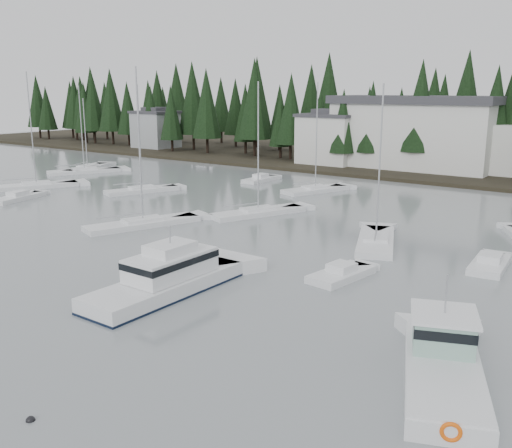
# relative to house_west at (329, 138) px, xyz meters

# --- Properties ---
(far_shore_land) EXTENTS (240.00, 54.00, 1.00)m
(far_shore_land) POSITION_rel_house_west_xyz_m (18.00, 18.00, -4.65)
(far_shore_land) COLOR black
(far_shore_land) RESTS_ON ground
(conifer_treeline) EXTENTS (200.00, 22.00, 20.00)m
(conifer_treeline) POSITION_rel_house_west_xyz_m (18.00, 7.00, -4.65)
(conifer_treeline) COLOR black
(conifer_treeline) RESTS_ON ground
(house_west) EXTENTS (9.54, 7.42, 8.75)m
(house_west) POSITION_rel_house_west_xyz_m (0.00, 0.00, 0.00)
(house_west) COLOR silver
(house_west) RESTS_ON ground
(house_far_west) EXTENTS (8.48, 7.42, 8.25)m
(house_far_west) POSITION_rel_house_west_xyz_m (-42.00, 2.00, -0.25)
(house_far_west) COLOR #999EA0
(house_far_west) RESTS_ON ground
(harbor_inn) EXTENTS (29.50, 11.50, 10.90)m
(harbor_inn) POSITION_rel_house_west_xyz_m (15.04, 3.34, 1.12)
(harbor_inn) COLOR silver
(harbor_inn) RESTS_ON ground
(cabin_cruiser_center) EXTENTS (3.56, 11.24, 4.82)m
(cabin_cruiser_center) POSITION_rel_house_west_xyz_m (21.00, -58.60, -3.93)
(cabin_cruiser_center) COLOR white
(cabin_cruiser_center) RESTS_ON ground
(lobster_boat_teal) EXTENTS (6.24, 9.58, 5.03)m
(lobster_boat_teal) POSITION_rel_house_west_xyz_m (38.52, -59.48, -4.06)
(lobster_boat_teal) COLOR white
(lobster_boat_teal) RESTS_ON ground
(sailboat_1) EXTENTS (5.52, 9.26, 13.46)m
(sailboat_1) POSITION_rel_house_west_xyz_m (-6.75, -34.89, -4.57)
(sailboat_1) COLOR white
(sailboat_1) RESTS_ON ground
(sailboat_2) EXTENTS (6.16, 10.34, 13.65)m
(sailboat_2) POSITION_rel_house_west_xyz_m (12.37, -36.95, -4.58)
(sailboat_2) COLOR white
(sailboat_2) RESTS_ON ground
(sailboat_3) EXTENTS (5.62, 9.16, 13.75)m
(sailboat_3) POSITION_rel_house_west_xyz_m (10.35, -22.08, -4.58)
(sailboat_3) COLOR white
(sailboat_3) RESTS_ON ground
(sailboat_5) EXTENTS (6.08, 11.01, 14.87)m
(sailboat_5) POSITION_rel_house_west_xyz_m (6.57, -47.18, -4.58)
(sailboat_5) COLOR white
(sailboat_5) RESTS_ON ground
(sailboat_7) EXTENTS (6.10, 9.60, 13.37)m
(sailboat_7) POSITION_rel_house_west_xyz_m (26.71, -40.35, -4.58)
(sailboat_7) COLOR white
(sailboat_7) RESTS_ON ground
(sailboat_8) EXTENTS (6.50, 10.56, 11.56)m
(sailboat_8) POSITION_rel_house_west_xyz_m (-28.84, -25.84, -4.60)
(sailboat_8) COLOR white
(sailboat_8) RESTS_ON ground
(sailboat_9) EXTENTS (7.11, 10.40, 15.04)m
(sailboat_9) POSITION_rel_house_west_xyz_m (-20.26, -40.56, -4.58)
(sailboat_9) COLOR white
(sailboat_9) RESTS_ON ground
(sailboat_12) EXTENTS (7.29, 10.77, 13.43)m
(sailboat_12) POSITION_rel_house_west_xyz_m (-26.28, -28.42, -4.59)
(sailboat_12) COLOR white
(sailboat_12) RESTS_ON ground
(runabout_0) EXTENTS (3.79, 7.10, 1.42)m
(runabout_0) POSITION_rel_house_west_xyz_m (-14.60, -46.65, -4.52)
(runabout_0) COLOR white
(runabout_0) RESTS_ON ground
(runabout_1) EXTENTS (2.91, 5.45, 1.42)m
(runabout_1) POSITION_rel_house_west_xyz_m (28.46, -49.70, -4.52)
(runabout_1) COLOR white
(runabout_1) RESTS_ON ground
(runabout_3) EXTENTS (2.21, 6.24, 1.42)m
(runabout_3) POSITION_rel_house_west_xyz_m (0.04, -19.25, -4.52)
(runabout_3) COLOR white
(runabout_3) RESTS_ON ground
(runabout_4) EXTENTS (2.63, 5.53, 1.42)m
(runabout_4) POSITION_rel_house_west_xyz_m (35.94, -41.53, -4.52)
(runabout_4) COLOR white
(runabout_4) RESTS_ON ground
(mooring_buoy_dark) EXTENTS (0.36, 0.36, 0.36)m
(mooring_buoy_dark) POSITION_rel_house_west_xyz_m (26.77, -71.86, -4.65)
(mooring_buoy_dark) COLOR black
(mooring_buoy_dark) RESTS_ON ground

